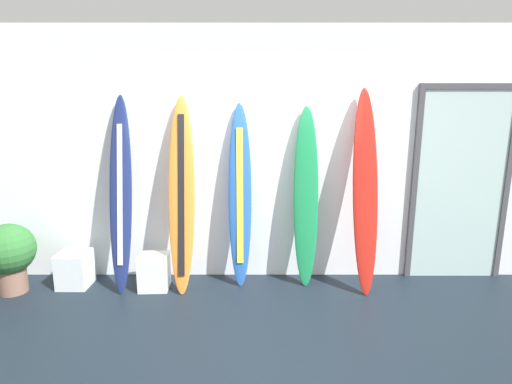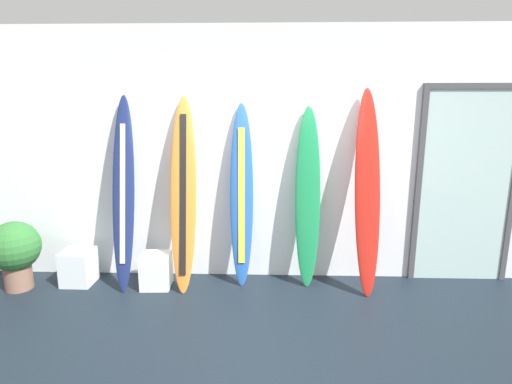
{
  "view_description": "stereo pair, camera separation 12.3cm",
  "coord_description": "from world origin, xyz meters",
  "px_view_note": "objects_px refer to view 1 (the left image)",
  "views": [
    {
      "loc": [
        -0.05,
        -3.35,
        2.01
      ],
      "look_at": [
        -0.07,
        0.95,
        1.06
      ],
      "focal_mm": 28.97,
      "sensor_mm": 36.0,
      "label": 1
    },
    {
      "loc": [
        0.07,
        -3.35,
        2.01
      ],
      "look_at": [
        -0.07,
        0.95,
        1.06
      ],
      "focal_mm": 28.97,
      "sensor_mm": 36.0,
      "label": 2
    }
  ],
  "objects_px": {
    "surfboard_sunset": "(183,196)",
    "potted_plant": "(11,253)",
    "display_block_left": "(76,269)",
    "display_block_center": "(156,272)",
    "surfboard_cobalt": "(241,196)",
    "surfboard_emerald": "(307,199)",
    "surfboard_navy": "(122,196)",
    "surfboard_crimson": "(367,193)",
    "glass_door": "(462,181)"
  },
  "relations": [
    {
      "from": "display_block_left",
      "to": "potted_plant",
      "type": "distance_m",
      "value": 0.67
    },
    {
      "from": "surfboard_cobalt",
      "to": "surfboard_crimson",
      "type": "height_order",
      "value": "surfboard_crimson"
    },
    {
      "from": "display_block_center",
      "to": "potted_plant",
      "type": "xyz_separation_m",
      "value": [
        -1.49,
        -0.1,
        0.26
      ]
    },
    {
      "from": "potted_plant",
      "to": "surfboard_sunset",
      "type": "bearing_deg",
      "value": 4.88
    },
    {
      "from": "surfboard_cobalt",
      "to": "surfboard_emerald",
      "type": "height_order",
      "value": "surfboard_cobalt"
    },
    {
      "from": "surfboard_cobalt",
      "to": "surfboard_crimson",
      "type": "relative_size",
      "value": 0.93
    },
    {
      "from": "glass_door",
      "to": "display_block_left",
      "type": "bearing_deg",
      "value": -176.33
    },
    {
      "from": "display_block_left",
      "to": "potted_plant",
      "type": "bearing_deg",
      "value": -165.67
    },
    {
      "from": "surfboard_emerald",
      "to": "glass_door",
      "type": "height_order",
      "value": "glass_door"
    },
    {
      "from": "surfboard_sunset",
      "to": "surfboard_crimson",
      "type": "distance_m",
      "value": 1.94
    },
    {
      "from": "glass_door",
      "to": "potted_plant",
      "type": "relative_size",
      "value": 2.9
    },
    {
      "from": "surfboard_navy",
      "to": "surfboard_crimson",
      "type": "distance_m",
      "value": 2.59
    },
    {
      "from": "display_block_center",
      "to": "glass_door",
      "type": "xyz_separation_m",
      "value": [
        3.4,
        0.33,
        0.94
      ]
    },
    {
      "from": "surfboard_navy",
      "to": "glass_door",
      "type": "relative_size",
      "value": 0.95
    },
    {
      "from": "display_block_center",
      "to": "surfboard_navy",
      "type": "bearing_deg",
      "value": 170.6
    },
    {
      "from": "surfboard_navy",
      "to": "surfboard_emerald",
      "type": "relative_size",
      "value": 1.06
    },
    {
      "from": "surfboard_navy",
      "to": "surfboard_sunset",
      "type": "height_order",
      "value": "surfboard_navy"
    },
    {
      "from": "surfboard_crimson",
      "to": "display_block_left",
      "type": "distance_m",
      "value": 3.27
    },
    {
      "from": "surfboard_sunset",
      "to": "display_block_left",
      "type": "xyz_separation_m",
      "value": [
        -1.21,
        -0.0,
        -0.83
      ]
    },
    {
      "from": "surfboard_emerald",
      "to": "potted_plant",
      "type": "xyz_separation_m",
      "value": [
        -3.15,
        -0.26,
        -0.52
      ]
    },
    {
      "from": "surfboard_navy",
      "to": "surfboard_cobalt",
      "type": "bearing_deg",
      "value": 5.29
    },
    {
      "from": "display_block_left",
      "to": "display_block_center",
      "type": "height_order",
      "value": "display_block_left"
    },
    {
      "from": "surfboard_cobalt",
      "to": "surfboard_emerald",
      "type": "distance_m",
      "value": 0.72
    },
    {
      "from": "surfboard_crimson",
      "to": "surfboard_sunset",
      "type": "bearing_deg",
      "value": 179.57
    },
    {
      "from": "surfboard_cobalt",
      "to": "display_block_left",
      "type": "height_order",
      "value": "surfboard_cobalt"
    },
    {
      "from": "surfboard_cobalt",
      "to": "surfboard_navy",
      "type": "bearing_deg",
      "value": -174.71
    },
    {
      "from": "surfboard_crimson",
      "to": "potted_plant",
      "type": "distance_m",
      "value": 3.81
    },
    {
      "from": "surfboard_emerald",
      "to": "potted_plant",
      "type": "distance_m",
      "value": 3.2
    },
    {
      "from": "surfboard_sunset",
      "to": "potted_plant",
      "type": "distance_m",
      "value": 1.91
    },
    {
      "from": "display_block_left",
      "to": "display_block_center",
      "type": "bearing_deg",
      "value": -3.47
    },
    {
      "from": "surfboard_crimson",
      "to": "display_block_center",
      "type": "height_order",
      "value": "surfboard_crimson"
    },
    {
      "from": "surfboard_emerald",
      "to": "surfboard_crimson",
      "type": "distance_m",
      "value": 0.63
    },
    {
      "from": "surfboard_cobalt",
      "to": "surfboard_emerald",
      "type": "bearing_deg",
      "value": -0.4
    },
    {
      "from": "display_block_center",
      "to": "surfboard_crimson",
      "type": "bearing_deg",
      "value": 1.04
    },
    {
      "from": "surfboard_navy",
      "to": "potted_plant",
      "type": "height_order",
      "value": "surfboard_navy"
    },
    {
      "from": "display_block_left",
      "to": "potted_plant",
      "type": "xyz_separation_m",
      "value": [
        -0.6,
        -0.15,
        0.25
      ]
    },
    {
      "from": "surfboard_emerald",
      "to": "display_block_left",
      "type": "height_order",
      "value": "surfboard_emerald"
    },
    {
      "from": "surfboard_navy",
      "to": "surfboard_sunset",
      "type": "distance_m",
      "value": 0.65
    },
    {
      "from": "potted_plant",
      "to": "surfboard_navy",
      "type": "bearing_deg",
      "value": 7.45
    },
    {
      "from": "surfboard_sunset",
      "to": "display_block_left",
      "type": "height_order",
      "value": "surfboard_sunset"
    },
    {
      "from": "surfboard_navy",
      "to": "display_block_left",
      "type": "xyz_separation_m",
      "value": [
        -0.57,
        0.0,
        -0.83
      ]
    },
    {
      "from": "surfboard_sunset",
      "to": "surfboard_emerald",
      "type": "height_order",
      "value": "surfboard_sunset"
    },
    {
      "from": "surfboard_crimson",
      "to": "display_block_center",
      "type": "bearing_deg",
      "value": -178.96
    },
    {
      "from": "surfboard_crimson",
      "to": "display_block_left",
      "type": "bearing_deg",
      "value": 179.76
    },
    {
      "from": "surfboard_emerald",
      "to": "display_block_left",
      "type": "bearing_deg",
      "value": -177.5
    },
    {
      "from": "surfboard_cobalt",
      "to": "potted_plant",
      "type": "relative_size",
      "value": 2.64
    },
    {
      "from": "surfboard_navy",
      "to": "potted_plant",
      "type": "distance_m",
      "value": 1.31
    },
    {
      "from": "potted_plant",
      "to": "surfboard_crimson",
      "type": "bearing_deg",
      "value": 2.14
    },
    {
      "from": "surfboard_emerald",
      "to": "surfboard_crimson",
      "type": "xyz_separation_m",
      "value": [
        0.61,
        -0.12,
        0.1
      ]
    },
    {
      "from": "surfboard_sunset",
      "to": "display_block_center",
      "type": "relative_size",
      "value": 5.53
    }
  ]
}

